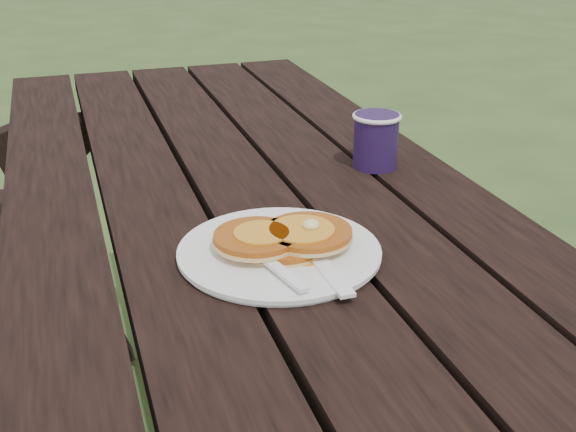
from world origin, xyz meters
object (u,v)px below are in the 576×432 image
object	(u,v)px
pancake_stack	(284,238)
plate	(279,252)
picnic_table	(247,375)
coffee_cup	(376,137)

from	to	relation	value
pancake_stack	plate	bearing A→B (deg)	-163.31
picnic_table	pancake_stack	xyz separation A→B (m)	(-0.01, -0.26, 0.41)
pancake_stack	coffee_cup	world-z (taller)	coffee_cup
picnic_table	plate	xyz separation A→B (m)	(-0.02, -0.26, 0.39)
pancake_stack	coffee_cup	bearing A→B (deg)	46.75
picnic_table	plate	world-z (taller)	plate
plate	coffee_cup	xyz separation A→B (m)	(0.26, 0.27, 0.05)
pancake_stack	coffee_cup	size ratio (longest dim) A/B	1.94
plate	pancake_stack	size ratio (longest dim) A/B	1.42
plate	pancake_stack	bearing A→B (deg)	16.69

